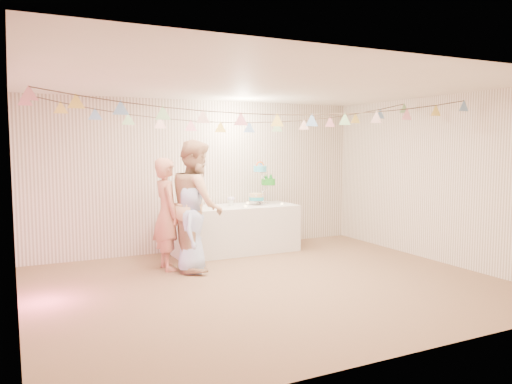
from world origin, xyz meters
name	(u,v)px	position (x,y,z in m)	size (l,w,h in m)	color
floor	(269,284)	(0.00, 0.00, 0.00)	(6.00, 6.00, 0.00)	brown
ceiling	(270,85)	(0.00, 0.00, 2.60)	(6.00, 6.00, 0.00)	silver
back_wall	(203,176)	(0.00, 2.50, 1.30)	(6.00, 6.00, 0.00)	silver
front_wall	(407,209)	(0.00, -2.50, 1.30)	(6.00, 6.00, 0.00)	silver
left_wall	(13,197)	(-3.00, 0.00, 1.30)	(5.00, 5.00, 0.00)	silver
right_wall	(439,179)	(3.00, 0.00, 1.30)	(5.00, 5.00, 0.00)	silver
table	(235,229)	(0.40, 2.02, 0.40)	(2.12, 0.85, 0.80)	silver
cake_stand	(262,187)	(0.95, 2.07, 1.10)	(0.62, 0.37, 0.70)	silver
cake_bottom	(256,203)	(0.80, 2.01, 0.84)	(0.31, 0.31, 0.15)	teal
cake_middle	(269,186)	(1.13, 2.16, 1.11)	(0.27, 0.27, 0.22)	green
cake_top_tier	(260,171)	(0.89, 2.04, 1.38)	(0.25, 0.25, 0.19)	#41B5CE
platter	(210,210)	(-0.07, 1.97, 0.76)	(0.33, 0.33, 0.02)	white
posy	(231,204)	(0.35, 2.07, 0.83)	(0.14, 0.14, 0.16)	white
person_adult_a	(167,214)	(-0.97, 1.39, 0.83)	(0.60, 0.40, 1.65)	tan
person_adult_b	(197,205)	(-0.58, 1.20, 0.96)	(0.93, 0.72, 1.91)	tan
person_child	(191,229)	(-0.71, 1.07, 0.63)	(0.62, 0.40, 1.26)	#B4C9FF
bunting_back	(235,110)	(0.00, 1.10, 2.35)	(5.60, 1.10, 0.40)	pink
bunting_front	(277,106)	(0.00, -0.20, 2.32)	(5.60, 0.90, 0.36)	#72A5E5
tealight_0	(193,209)	(-0.40, 1.87, 0.81)	(0.04, 0.04, 0.03)	#FFD88C
tealight_1	(212,205)	(0.05, 2.20, 0.81)	(0.04, 0.04, 0.03)	#FFD88C
tealight_2	(245,206)	(0.50, 1.80, 0.81)	(0.04, 0.04, 0.03)	#FFD88C
tealight_3	(248,203)	(0.75, 2.24, 0.81)	(0.04, 0.04, 0.03)	#FFD88C
tealight_4	(282,204)	(1.22, 1.84, 0.81)	(0.04, 0.04, 0.03)	#FFD88C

